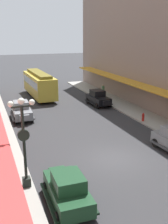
# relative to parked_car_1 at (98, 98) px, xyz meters

# --- Properties ---
(ground_plane) EXTENTS (200.00, 200.00, 0.00)m
(ground_plane) POSITION_rel_parked_car_1_xyz_m (-4.90, -13.93, -0.94)
(ground_plane) COLOR #2D2D30
(sidewalk_left) EXTENTS (3.00, 60.00, 0.15)m
(sidewalk_left) POSITION_rel_parked_car_1_xyz_m (-12.40, -13.93, -0.87)
(sidewalk_left) COLOR #99968E
(sidewalk_left) RESTS_ON ground
(parked_car_1) EXTENTS (2.27, 4.31, 1.84)m
(parked_car_1) POSITION_rel_parked_car_1_xyz_m (0.00, 0.00, 0.00)
(parked_car_1) COLOR black
(parked_car_1) RESTS_ON ground
(parked_car_2) EXTENTS (2.23, 4.29, 1.84)m
(parked_car_2) POSITION_rel_parked_car_1_xyz_m (-9.60, -2.31, 0.00)
(parked_car_2) COLOR slate
(parked_car_2) RESTS_ON ground
(parked_car_3) EXTENTS (2.23, 4.29, 1.84)m
(parked_car_3) POSITION_rel_parked_car_1_xyz_m (-9.61, -17.85, 0.00)
(parked_car_3) COLOR #193D23
(parked_car_3) RESTS_ON ground
(streetcar) EXTENTS (2.71, 9.65, 3.46)m
(streetcar) POSITION_rel_parked_car_1_xyz_m (-5.81, 6.85, 0.96)
(streetcar) COLOR gold
(streetcar) RESTS_ON ground
(lamp_post_with_clock) EXTENTS (1.42, 0.44, 5.16)m
(lamp_post_with_clock) POSITION_rel_parked_car_1_xyz_m (-11.30, -15.49, 2.04)
(lamp_post_with_clock) COLOR black
(lamp_post_with_clock) RESTS_ON sidewalk_left
(fire_hydrant) EXTENTS (0.24, 0.24, 0.82)m
(fire_hydrant) POSITION_rel_parked_car_1_xyz_m (1.45, -7.73, -0.38)
(fire_hydrant) COLOR #B21E19
(fire_hydrant) RESTS_ON sidewalk_right
(pedestrian_1) EXTENTS (0.36, 0.24, 1.64)m
(pedestrian_1) POSITION_rel_parked_car_1_xyz_m (2.38, 3.73, 0.05)
(pedestrian_1) COLOR #2D2D33
(pedestrian_1) RESTS_ON sidewalk_right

